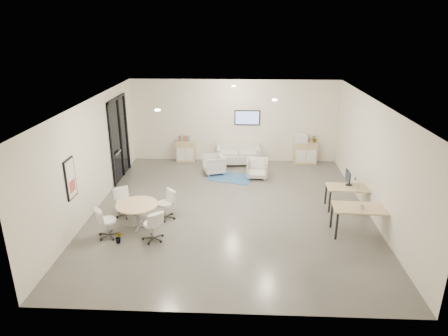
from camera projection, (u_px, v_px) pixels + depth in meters
name	position (u px, v px, depth m)	size (l,w,h in m)	color
room_shell	(231.00, 158.00, 11.28)	(9.60, 10.60, 4.80)	#585751
glass_door	(119.00, 136.00, 13.83)	(0.09, 1.90, 2.85)	black
artwork	(70.00, 179.00, 9.97)	(0.05, 0.54, 1.04)	black
wall_tv	(247.00, 118.00, 15.39)	(0.98, 0.06, 0.58)	black
ceiling_spots	(225.00, 97.00, 11.53)	(3.14, 4.14, 0.03)	#FFEAC6
sideboard_left	(186.00, 151.00, 15.79)	(0.73, 0.38, 0.82)	#DEBD86
sideboard_right	(305.00, 153.00, 15.57)	(0.86, 0.42, 0.86)	#DEBD86
books	(184.00, 139.00, 15.61)	(0.43, 0.14, 0.22)	red
printer	(301.00, 138.00, 15.38)	(0.51, 0.43, 0.34)	white
loveseat	(238.00, 155.00, 15.54)	(1.72, 0.95, 0.62)	beige
blue_rug	(231.00, 178.00, 14.23)	(1.52, 1.01, 0.01)	#2E588E
armchair_left	(214.00, 164.00, 14.55)	(0.72, 0.68, 0.74)	beige
armchair_right	(257.00, 168.00, 14.14)	(0.72, 0.68, 0.74)	beige
desk_rear	(350.00, 189.00, 11.69)	(1.34, 0.70, 0.69)	#DEBD86
desk_front	(362.00, 210.00, 10.25)	(1.50, 0.81, 0.76)	#DEBD86
monitor	(348.00, 178.00, 11.73)	(0.20, 0.50, 0.44)	black
round_table	(137.00, 207.00, 10.62)	(1.12, 1.12, 0.68)	#DEBD86
meeting_chairs	(138.00, 213.00, 10.68)	(2.10, 2.10, 0.82)	white
plant_cabinet	(315.00, 139.00, 15.38)	(0.26, 0.29, 0.22)	#3F7F3F
plant_floor	(119.00, 241.00, 10.01)	(0.18, 0.32, 0.14)	#3F7F3F
cup	(362.00, 207.00, 10.10)	(0.12, 0.09, 0.12)	white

